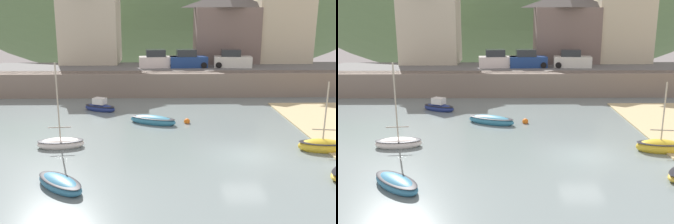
{
  "view_description": "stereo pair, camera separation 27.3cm",
  "coord_description": "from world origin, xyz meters",
  "views": [
    {
      "loc": [
        -5.06,
        -20.89,
        8.08
      ],
      "look_at": [
        -4.51,
        4.13,
        1.58
      ],
      "focal_mm": 40.3,
      "sensor_mm": 36.0,
      "label": 1
    },
    {
      "loc": [
        -4.79,
        -20.89,
        8.08
      ],
      "look_at": [
        -4.51,
        4.13,
        1.58
      ],
      "focal_mm": 40.3,
      "sensor_mm": 36.0,
      "label": 2
    }
  ],
  "objects": [
    {
      "name": "quay_seawall",
      "position": [
        0.0,
        17.5,
        1.36
      ],
      "size": [
        48.0,
        9.4,
        2.4
      ],
      "color": "gray",
      "rests_on": "ground"
    },
    {
      "name": "hillside_backdrop",
      "position": [
        -3.05,
        55.2,
        9.43
      ],
      "size": [
        80.0,
        44.0,
        26.96
      ],
      "color": "#5A7C4F",
      "rests_on": "ground"
    },
    {
      "name": "waterfront_building_left",
      "position": [
        -13.27,
        25.2,
        7.47
      ],
      "size": [
        6.99,
        6.19,
        10.0
      ],
      "color": "beige",
      "rests_on": "ground"
    },
    {
      "name": "waterfront_building_centre",
      "position": [
        2.94,
        25.2,
        6.65
      ],
      "size": [
        7.8,
        4.94,
        8.34
      ],
      "color": "#73615B",
      "rests_on": "ground"
    },
    {
      "name": "waterfront_building_right",
      "position": [
        9.78,
        25.2,
        8.12
      ],
      "size": [
        6.8,
        4.35,
        11.23
      ],
      "color": "beige",
      "rests_on": "ground"
    },
    {
      "name": "rowboat_small_beached",
      "position": [
        -10.26,
        10.87,
        0.31
      ],
      "size": [
        3.15,
        2.3,
        1.28
      ],
      "rotation": [
        0.0,
        0.0,
        -0.45
      ],
      "color": "navy",
      "rests_on": "ground"
    },
    {
      "name": "sailboat_tall_mast",
      "position": [
        -11.29,
        1.59,
        0.28
      ],
      "size": [
        2.99,
        1.49,
        5.47
      ],
      "rotation": [
        0.0,
        0.0,
        0.09
      ],
      "color": "white",
      "rests_on": "ground"
    },
    {
      "name": "sailboat_blue_trim",
      "position": [
        -5.61,
        6.76,
        0.25
      ],
      "size": [
        3.86,
        2.52,
        0.82
      ],
      "rotation": [
        0.0,
        0.0,
        -0.4
      ],
      "color": "teal",
      "rests_on": "ground"
    },
    {
      "name": "sailboat_white_hull",
      "position": [
        -9.87,
        -4.2,
        0.23
      ],
      "size": [
        3.12,
        3.02,
        0.74
      ],
      "rotation": [
        0.0,
        0.0,
        -0.75
      ],
      "color": "teal",
      "rests_on": "ground"
    },
    {
      "name": "sailboat_far_left",
      "position": [
        4.83,
        0.59,
        0.31
      ],
      "size": [
        3.02,
        1.59,
        4.48
      ],
      "rotation": [
        0.0,
        0.0,
        -0.13
      ],
      "color": "gold",
      "rests_on": "ground"
    },
    {
      "name": "parked_car_near_slipway",
      "position": [
        -5.31,
        20.7,
        3.2
      ],
      "size": [
        4.24,
        2.07,
        1.95
      ],
      "rotation": [
        0.0,
        0.0,
        0.09
      ],
      "color": "silver",
      "rests_on": "ground"
    },
    {
      "name": "parked_car_by_wall",
      "position": [
        -1.95,
        20.7,
        3.2
      ],
      "size": [
        4.21,
        1.97,
        1.95
      ],
      "rotation": [
        0.0,
        0.0,
        0.07
      ],
      "color": "navy",
      "rests_on": "ground"
    },
    {
      "name": "parked_car_end_of_row",
      "position": [
        2.97,
        20.7,
        3.2
      ],
      "size": [
        4.25,
        2.1,
        1.95
      ],
      "rotation": [
        0.0,
        0.0,
        -0.1
      ],
      "color": "silver",
      "rests_on": "ground"
    },
    {
      "name": "mooring_buoy",
      "position": [
        -3.0,
        6.79,
        0.14
      ],
      "size": [
        0.46,
        0.46,
        0.46
      ],
      "color": "orange",
      "rests_on": "ground"
    }
  ]
}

